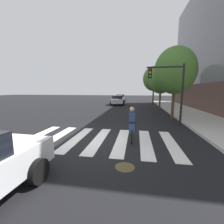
% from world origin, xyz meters
% --- Properties ---
extents(ground_plane, '(120.00, 120.00, 0.00)m').
position_xyz_m(ground_plane, '(0.00, 0.00, 0.00)').
color(ground_plane, black).
extents(crosswalk_stripes, '(7.48, 3.88, 0.01)m').
position_xyz_m(crosswalk_stripes, '(0.24, 0.00, 0.01)').
color(crosswalk_stripes, silver).
rests_on(crosswalk_stripes, ground).
extents(manhole_cover, '(0.64, 0.64, 0.01)m').
position_xyz_m(manhole_cover, '(1.75, -2.42, 0.00)').
color(manhole_cover, '#473D1E').
rests_on(manhole_cover, ground).
extents(sedan_mid, '(2.41, 4.71, 1.59)m').
position_xyz_m(sedan_mid, '(-1.06, 17.45, 0.82)').
color(sedan_mid, '#B7B7BC').
rests_on(sedan_mid, ground).
extents(sedan_far, '(2.40, 4.55, 1.52)m').
position_xyz_m(sedan_far, '(-1.36, 24.45, 0.78)').
color(sedan_far, silver).
rests_on(sedan_far, ground).
extents(cyclist, '(0.37, 1.71, 1.69)m').
position_xyz_m(cyclist, '(1.88, 0.07, 0.84)').
color(cyclist, black).
rests_on(cyclist, ground).
extents(traffic_light_near, '(2.47, 0.28, 4.20)m').
position_xyz_m(traffic_light_near, '(4.27, 3.67, 2.86)').
color(traffic_light_near, black).
rests_on(traffic_light_near, ground).
extents(fire_hydrant, '(0.33, 0.22, 0.78)m').
position_xyz_m(fire_hydrant, '(6.17, 7.38, 0.53)').
color(fire_hydrant, gold).
rests_on(fire_hydrant, sidewalk).
extents(street_tree_near, '(3.38, 3.38, 6.00)m').
position_xyz_m(street_tree_near, '(5.17, 6.29, 4.05)').
color(street_tree_near, '#4C3823').
rests_on(street_tree_near, ground).
extents(street_tree_mid, '(3.17, 3.17, 5.64)m').
position_xyz_m(street_tree_mid, '(5.11, 13.10, 3.81)').
color(street_tree_mid, '#4C3823').
rests_on(street_tree_mid, ground).
extents(street_tree_far, '(3.64, 3.64, 6.48)m').
position_xyz_m(street_tree_far, '(4.91, 19.39, 4.37)').
color(street_tree_far, '#4C3823').
rests_on(street_tree_far, ground).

